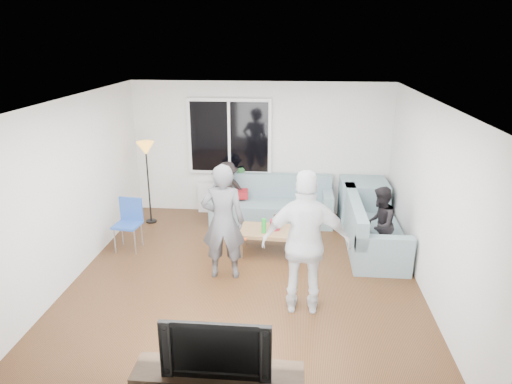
# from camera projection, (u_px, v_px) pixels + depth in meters

# --- Properties ---
(floor) EXTENTS (5.00, 5.50, 0.04)m
(floor) POSITION_uv_depth(u_px,v_px,m) (246.00, 280.00, 6.79)
(floor) COLOR #56351C
(floor) RESTS_ON ground
(ceiling) EXTENTS (5.00, 5.50, 0.04)m
(ceiling) POSITION_uv_depth(u_px,v_px,m) (244.00, 99.00, 5.93)
(ceiling) COLOR white
(ceiling) RESTS_ON ground
(wall_back) EXTENTS (5.00, 0.04, 2.60)m
(wall_back) POSITION_uv_depth(u_px,v_px,m) (261.00, 149.00, 8.97)
(wall_back) COLOR silver
(wall_back) RESTS_ON ground
(wall_front) EXTENTS (5.00, 0.04, 2.60)m
(wall_front) POSITION_uv_depth(u_px,v_px,m) (207.00, 307.00, 3.75)
(wall_front) COLOR silver
(wall_front) RESTS_ON ground
(wall_left) EXTENTS (0.04, 5.50, 2.60)m
(wall_left) POSITION_uv_depth(u_px,v_px,m) (70.00, 190.00, 6.57)
(wall_left) COLOR silver
(wall_left) RESTS_ON ground
(wall_right) EXTENTS (0.04, 5.50, 2.60)m
(wall_right) POSITION_uv_depth(u_px,v_px,m) (432.00, 201.00, 6.15)
(wall_right) COLOR silver
(wall_right) RESTS_ON ground
(window_frame) EXTENTS (1.62, 0.06, 1.47)m
(window_frame) POSITION_uv_depth(u_px,v_px,m) (230.00, 137.00, 8.87)
(window_frame) COLOR white
(window_frame) RESTS_ON wall_back
(window_glass) EXTENTS (1.50, 0.02, 1.35)m
(window_glass) POSITION_uv_depth(u_px,v_px,m) (229.00, 137.00, 8.83)
(window_glass) COLOR black
(window_glass) RESTS_ON window_frame
(window_mullion) EXTENTS (0.05, 0.03, 1.35)m
(window_mullion) POSITION_uv_depth(u_px,v_px,m) (229.00, 137.00, 8.82)
(window_mullion) COLOR white
(window_mullion) RESTS_ON window_frame
(radiator) EXTENTS (1.30, 0.12, 0.62)m
(radiator) POSITION_uv_depth(u_px,v_px,m) (230.00, 198.00, 9.23)
(radiator) COLOR silver
(radiator) RESTS_ON floor
(potted_plant) EXTENTS (0.23, 0.21, 0.35)m
(potted_plant) POSITION_uv_depth(u_px,v_px,m) (240.00, 175.00, 9.03)
(potted_plant) COLOR #2B6C31
(potted_plant) RESTS_ON radiator
(vase) EXTENTS (0.17, 0.17, 0.16)m
(vase) POSITION_uv_depth(u_px,v_px,m) (217.00, 179.00, 9.10)
(vase) COLOR silver
(vase) RESTS_ON radiator
(sofa_back_section) EXTENTS (2.30, 0.85, 0.85)m
(sofa_back_section) POSITION_uv_depth(u_px,v_px,m) (272.00, 200.00, 8.76)
(sofa_back_section) COLOR slate
(sofa_back_section) RESTS_ON floor
(sofa_right_section) EXTENTS (2.00, 0.85, 0.85)m
(sofa_right_section) POSITION_uv_depth(u_px,v_px,m) (374.00, 225.00, 7.60)
(sofa_right_section) COLOR slate
(sofa_right_section) RESTS_ON floor
(sofa_corner) EXTENTS (0.85, 0.85, 0.85)m
(sofa_corner) POSITION_uv_depth(u_px,v_px,m) (363.00, 203.00, 8.62)
(sofa_corner) COLOR slate
(sofa_corner) RESTS_ON floor
(cushion_yellow) EXTENTS (0.43, 0.38, 0.14)m
(cushion_yellow) POSITION_uv_depth(u_px,v_px,m) (226.00, 195.00, 8.79)
(cushion_yellow) COLOR gold
(cushion_yellow) RESTS_ON sofa_back_section
(cushion_red) EXTENTS (0.39, 0.34, 0.13)m
(cushion_red) POSITION_uv_depth(u_px,v_px,m) (239.00, 194.00, 8.85)
(cushion_red) COLOR maroon
(cushion_red) RESTS_ON sofa_back_section
(coffee_table) EXTENTS (1.13, 0.66, 0.40)m
(coffee_table) POSITION_uv_depth(u_px,v_px,m) (273.00, 241.00, 7.54)
(coffee_table) COLOR #9C724B
(coffee_table) RESTS_ON floor
(pitcher) EXTENTS (0.17, 0.17, 0.17)m
(pitcher) POSITION_uv_depth(u_px,v_px,m) (275.00, 225.00, 7.47)
(pitcher) COLOR maroon
(pitcher) RESTS_ON coffee_table
(side_chair) EXTENTS (0.44, 0.44, 0.86)m
(side_chair) POSITION_uv_depth(u_px,v_px,m) (127.00, 226.00, 7.57)
(side_chair) COLOR #264DA7
(side_chair) RESTS_ON floor
(floor_lamp) EXTENTS (0.32, 0.32, 1.56)m
(floor_lamp) POSITION_uv_depth(u_px,v_px,m) (148.00, 183.00, 8.59)
(floor_lamp) COLOR gold
(floor_lamp) RESTS_ON floor
(player_left) EXTENTS (0.66, 0.45, 1.73)m
(player_left) POSITION_uv_depth(u_px,v_px,m) (223.00, 222.00, 6.59)
(player_left) COLOR #4C4C51
(player_left) RESTS_ON floor
(player_right) EXTENTS (1.11, 0.46, 1.89)m
(player_right) POSITION_uv_depth(u_px,v_px,m) (306.00, 243.00, 5.72)
(player_right) COLOR silver
(player_right) RESTS_ON floor
(spectator_right) EXTENTS (0.62, 0.71, 1.22)m
(spectator_right) POSITION_uv_depth(u_px,v_px,m) (379.00, 224.00, 7.16)
(spectator_right) COLOR black
(spectator_right) RESTS_ON floor
(spectator_back) EXTENTS (0.83, 0.60, 1.15)m
(spectator_back) POSITION_uv_depth(u_px,v_px,m) (228.00, 191.00, 8.81)
(spectator_back) COLOR black
(spectator_back) RESTS_ON floor
(television) EXTENTS (1.01, 0.13, 0.58)m
(television) POSITION_uv_depth(u_px,v_px,m) (217.00, 344.00, 4.19)
(television) COLOR black
(television) RESTS_ON tv_console
(bottle_e) EXTENTS (0.07, 0.07, 0.22)m
(bottle_e) POSITION_uv_depth(u_px,v_px,m) (297.00, 221.00, 7.55)
(bottle_e) COLOR black
(bottle_e) RESTS_ON coffee_table
(bottle_b) EXTENTS (0.08, 0.08, 0.24)m
(bottle_b) POSITION_uv_depth(u_px,v_px,m) (264.00, 226.00, 7.34)
(bottle_b) COLOR green
(bottle_b) RESTS_ON coffee_table
(bottle_c) EXTENTS (0.07, 0.07, 0.22)m
(bottle_c) POSITION_uv_depth(u_px,v_px,m) (275.00, 221.00, 7.54)
(bottle_c) COLOR black
(bottle_c) RESTS_ON coffee_table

